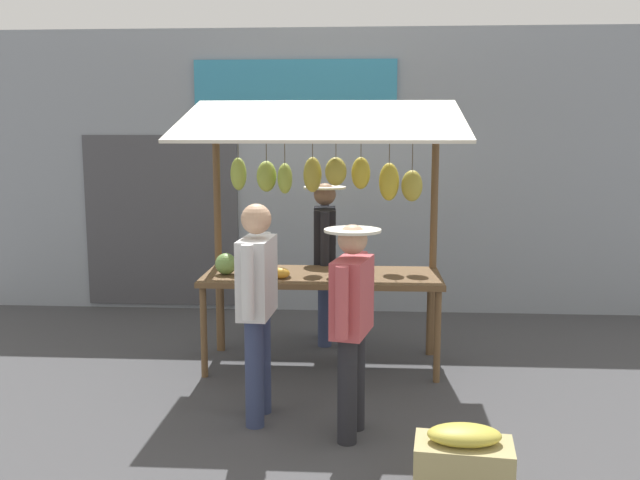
{
  "coord_description": "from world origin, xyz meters",
  "views": [
    {
      "loc": [
        -0.4,
        6.49,
        2.21
      ],
      "look_at": [
        0.0,
        0.3,
        1.25
      ],
      "focal_mm": 39.99,
      "sensor_mm": 36.0,
      "label": 1
    }
  ],
  "objects_px": {
    "vendor_with_sunhat": "(325,249)",
    "shopper_with_shopping_bag": "(257,296)",
    "market_stall": "(322,201)",
    "produce_crate_near": "(463,462)",
    "shopper_with_ponytail": "(352,315)"
  },
  "relations": [
    {
      "from": "market_stall",
      "to": "shopper_with_ponytail",
      "type": "bearing_deg",
      "value": 101.15
    },
    {
      "from": "vendor_with_sunhat",
      "to": "shopper_with_shopping_bag",
      "type": "distance_m",
      "value": 2.09
    },
    {
      "from": "shopper_with_ponytail",
      "to": "shopper_with_shopping_bag",
      "type": "bearing_deg",
      "value": 83.02
    },
    {
      "from": "vendor_with_sunhat",
      "to": "shopper_with_ponytail",
      "type": "xyz_separation_m",
      "value": [
        -0.33,
        2.31,
        -0.08
      ]
    },
    {
      "from": "shopper_with_shopping_bag",
      "to": "shopper_with_ponytail",
      "type": "xyz_separation_m",
      "value": [
        -0.72,
        0.25,
        -0.06
      ]
    },
    {
      "from": "market_stall",
      "to": "vendor_with_sunhat",
      "type": "relative_size",
      "value": 1.49
    },
    {
      "from": "shopper_with_shopping_bag",
      "to": "shopper_with_ponytail",
      "type": "bearing_deg",
      "value": -105.86
    },
    {
      "from": "produce_crate_near",
      "to": "shopper_with_ponytail",
      "type": "bearing_deg",
      "value": -48.57
    },
    {
      "from": "market_stall",
      "to": "produce_crate_near",
      "type": "distance_m",
      "value": 2.96
    },
    {
      "from": "shopper_with_ponytail",
      "to": "market_stall",
      "type": "bearing_deg",
      "value": 23.6
    },
    {
      "from": "market_stall",
      "to": "shopper_with_ponytail",
      "type": "relative_size",
      "value": 1.61
    },
    {
      "from": "shopper_with_shopping_bag",
      "to": "produce_crate_near",
      "type": "relative_size",
      "value": 2.66
    },
    {
      "from": "market_stall",
      "to": "shopper_with_ponytail",
      "type": "distance_m",
      "value": 1.78
    },
    {
      "from": "shopper_with_ponytail",
      "to": "produce_crate_near",
      "type": "bearing_deg",
      "value": -126.12
    },
    {
      "from": "shopper_with_ponytail",
      "to": "produce_crate_near",
      "type": "relative_size",
      "value": 2.47
    }
  ]
}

